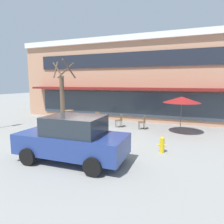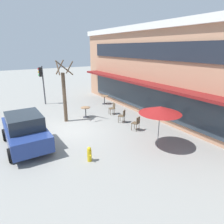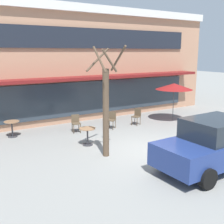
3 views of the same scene
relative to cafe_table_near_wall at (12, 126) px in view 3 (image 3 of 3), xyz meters
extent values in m
plane|color=gray|center=(4.29, -4.92, -0.52)|extent=(80.00, 80.00, 0.00)
cube|color=tan|center=(4.29, 5.08, 2.75)|extent=(18.64, 8.00, 6.52)
cube|color=silver|center=(4.29, 0.96, 5.76)|extent=(18.64, 0.24, 0.44)
cube|color=maroon|center=(4.29, 0.53, 2.03)|extent=(15.85, 1.10, 0.16)
cube|color=#1E232D|center=(4.29, 1.02, 4.18)|extent=(14.91, 0.10, 1.10)
cube|color=#2D3842|center=(4.29, 1.02, 0.83)|extent=(14.91, 0.10, 1.90)
cylinder|color=#333338|center=(0.00, 0.00, -0.50)|extent=(0.44, 0.44, 0.03)
cylinder|color=#333338|center=(0.00, 0.00, -0.14)|extent=(0.07, 0.07, 0.70)
cylinder|color=#99704C|center=(0.00, 0.00, 0.23)|extent=(0.70, 0.70, 0.03)
cylinder|color=#333338|center=(2.49, -2.95, -0.50)|extent=(0.44, 0.44, 0.03)
cylinder|color=#333338|center=(2.49, -2.95, -0.14)|extent=(0.07, 0.07, 0.70)
cylinder|color=#99704C|center=(2.49, -2.95, 0.23)|extent=(0.70, 0.70, 0.03)
cylinder|color=#4C4C51|center=(8.68, -1.68, 0.58)|extent=(0.04, 0.04, 2.20)
cone|color=maroon|center=(8.68, -1.68, 1.51)|extent=(2.10, 2.10, 0.35)
cylinder|color=brown|center=(3.01, -1.15, -0.29)|extent=(0.04, 0.04, 0.45)
cylinder|color=brown|center=(2.68, -1.08, -0.29)|extent=(0.04, 0.04, 0.45)
cylinder|color=brown|center=(3.08, -0.82, -0.29)|extent=(0.04, 0.04, 0.45)
cylinder|color=brown|center=(2.74, -0.75, -0.29)|extent=(0.04, 0.04, 0.45)
cube|color=brown|center=(2.88, -0.95, -0.05)|extent=(0.47, 0.47, 0.04)
cube|color=brown|center=(2.91, -0.77, 0.17)|extent=(0.40, 0.12, 0.40)
cylinder|color=brown|center=(6.22, -1.52, -0.29)|extent=(0.04, 0.04, 0.45)
cylinder|color=brown|center=(6.08, -1.21, -0.29)|extent=(0.04, 0.04, 0.45)
cylinder|color=brown|center=(6.53, -1.39, -0.29)|extent=(0.04, 0.04, 0.45)
cylinder|color=brown|center=(6.40, -1.07, -0.29)|extent=(0.04, 0.04, 0.45)
cube|color=brown|center=(6.31, -1.30, -0.05)|extent=(0.53, 0.53, 0.04)
cube|color=brown|center=(6.47, -1.23, 0.17)|extent=(0.20, 0.38, 0.40)
cylinder|color=brown|center=(4.69, -1.51, -0.29)|extent=(0.04, 0.04, 0.45)
cylinder|color=brown|center=(4.48, -1.24, -0.29)|extent=(0.04, 0.04, 0.45)
cylinder|color=brown|center=(4.96, -1.31, -0.29)|extent=(0.04, 0.04, 0.45)
cylinder|color=brown|center=(4.75, -1.03, -0.29)|extent=(0.04, 0.04, 0.45)
cube|color=brown|center=(4.72, -1.27, -0.05)|extent=(0.56, 0.56, 0.04)
cube|color=brown|center=(4.86, -1.16, 0.17)|extent=(0.27, 0.34, 0.40)
cube|color=navy|center=(4.97, -7.44, 0.18)|extent=(4.23, 1.88, 0.76)
cube|color=#232B33|center=(5.12, -7.43, 0.90)|extent=(2.13, 1.64, 0.68)
cylinder|color=black|center=(3.69, -8.36, -0.20)|extent=(0.64, 0.23, 0.64)
cylinder|color=black|center=(3.65, -6.56, -0.20)|extent=(0.64, 0.23, 0.64)
cylinder|color=black|center=(6.25, -6.51, -0.20)|extent=(0.64, 0.23, 0.64)
cylinder|color=brown|center=(2.52, -4.47, 1.16)|extent=(0.24, 0.24, 3.36)
cylinder|color=brown|center=(3.04, -4.50, 3.20)|extent=(0.15, 1.10, 0.97)
cylinder|color=brown|center=(2.46, -3.97, 3.15)|extent=(1.06, 0.21, 0.88)
cylinder|color=brown|center=(2.23, -4.54, 3.18)|extent=(0.24, 0.67, 0.92)
cylinder|color=brown|center=(2.52, -4.75, 3.14)|extent=(0.64, 0.09, 0.83)
cylinder|color=gold|center=(8.09, -5.26, -0.24)|extent=(0.20, 0.20, 0.55)
sphere|color=gold|center=(8.09, -5.26, 0.09)|extent=(0.19, 0.19, 0.19)
cylinder|color=gold|center=(7.96, -5.26, -0.19)|extent=(0.10, 0.07, 0.07)
cylinder|color=gold|center=(8.22, -5.26, -0.19)|extent=(0.10, 0.07, 0.07)
camera|label=1|loc=(9.05, -13.75, 2.48)|focal=32.00mm
camera|label=2|loc=(15.42, -8.49, 4.41)|focal=32.00mm
camera|label=3|loc=(-2.71, -13.36, 3.44)|focal=45.00mm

